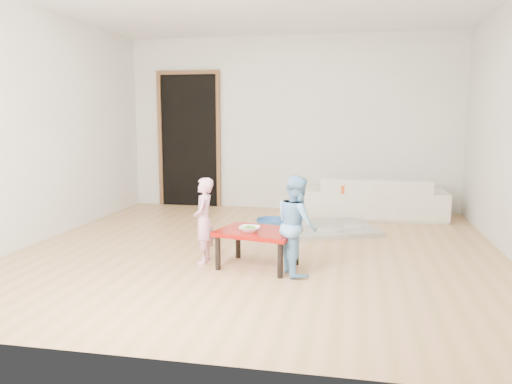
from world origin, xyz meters
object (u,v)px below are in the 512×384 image
(sofa, at_px, (375,197))
(child_blue, at_px, (297,225))
(bowl, at_px, (249,229))
(red_table, at_px, (258,249))
(child_pink, at_px, (204,221))
(basin, at_px, (272,224))

(sofa, relative_size, child_blue, 2.17)
(bowl, bearing_deg, red_table, 50.53)
(red_table, relative_size, child_pink, 0.86)
(red_table, bearing_deg, sofa, 66.50)
(bowl, height_order, child_blue, child_blue)
(sofa, distance_m, child_pink, 3.11)
(basin, bearing_deg, bowl, -87.51)
(child_blue, xyz_separation_m, basin, (-0.51, 1.76, -0.38))
(sofa, distance_m, bowl, 3.00)
(basin, bearing_deg, red_table, -85.21)
(sofa, distance_m, basin, 1.66)
(sofa, relative_size, red_table, 2.71)
(bowl, relative_size, child_pink, 0.23)
(child_pink, distance_m, child_blue, 0.93)
(red_table, xyz_separation_m, bowl, (-0.06, -0.08, 0.20))
(sofa, bearing_deg, bowl, 66.40)
(child_pink, relative_size, child_blue, 0.93)
(bowl, bearing_deg, sofa, 65.97)
(child_blue, distance_m, basin, 1.87)
(bowl, xyz_separation_m, child_blue, (0.44, -0.03, 0.06))
(sofa, xyz_separation_m, bowl, (-1.22, -2.74, 0.10))
(sofa, bearing_deg, red_table, 66.92)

